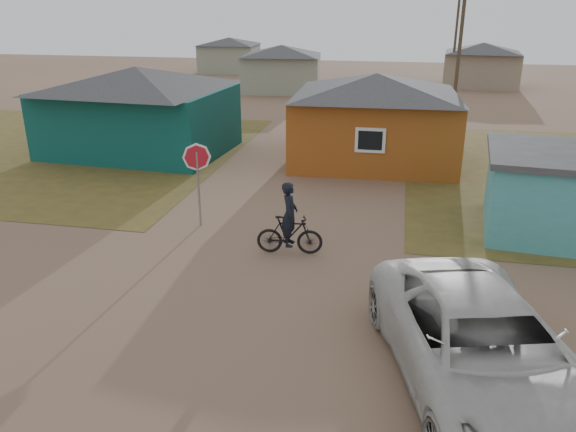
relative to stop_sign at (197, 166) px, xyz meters
name	(u,v)px	position (x,y,z in m)	size (l,w,h in m)	color
ground	(230,310)	(2.50, -4.97, -1.98)	(120.00, 120.00, 0.00)	#7E5E48
grass_nw	(35,148)	(-11.50, 8.03, -1.97)	(20.00, 18.00, 0.00)	brown
house_teal	(139,109)	(-6.00, 8.53, 0.08)	(8.93, 7.08, 4.00)	#0B3E3A
house_yellow	(375,117)	(5.00, 9.02, 0.03)	(7.72, 6.76, 3.90)	#974B17
house_pale_west	(281,68)	(-3.50, 29.03, -0.12)	(7.04, 6.15, 3.60)	gray
house_beige_east	(482,64)	(12.50, 35.03, -0.12)	(6.95, 6.05, 3.60)	gray
house_pale_north	(229,54)	(-11.50, 41.03, -0.22)	(6.28, 5.81, 3.40)	gray
utility_pole_near	(459,53)	(9.00, 17.03, 2.16)	(1.40, 0.20, 8.00)	#47382B
utility_pole_far	(456,37)	(10.00, 33.03, 2.16)	(1.40, 0.20, 8.00)	#47382B
stop_sign	(197,166)	(0.00, 0.00, 0.00)	(0.89, 0.07, 2.71)	gray
cyclist	(290,228)	(3.25, -1.56, -1.20)	(1.93, 0.73, 2.13)	black
vehicle	(482,348)	(7.87, -6.83, -1.07)	(3.00, 6.51, 1.81)	beige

